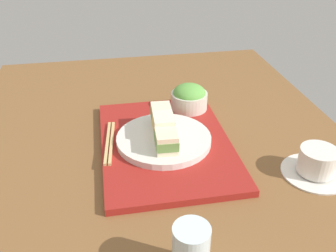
{
  "coord_description": "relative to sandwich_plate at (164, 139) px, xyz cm",
  "views": [
    {
      "loc": [
        71.25,
        -11.81,
        52.42
      ],
      "look_at": [
        -6.55,
        2.29,
        5.0
      ],
      "focal_mm": 39.67,
      "sensor_mm": 36.0,
      "label": 1
    }
  ],
  "objects": [
    {
      "name": "ground_plane",
      "position": [
        4.56,
        -0.87,
        -4.02
      ],
      "size": [
        140.0,
        100.0,
        3.0
      ],
      "primitive_type": "cube",
      "color": "brown"
    },
    {
      "name": "drinking_glass",
      "position": [
        36.7,
        -1.9,
        2.41
      ],
      "size": [
        6.11,
        6.11,
        9.86
      ],
      "primitive_type": "cylinder",
      "color": "silver",
      "rests_on": "ground_plane"
    },
    {
      "name": "sandwich_middle",
      "position": [
        -0.0,
        0.0,
        3.66
      ],
      "size": [
        7.07,
        5.37,
        5.69
      ],
      "color": "#EFE5C1",
      "rests_on": "sandwich_plate"
    },
    {
      "name": "sandwich_near",
      "position": [
        -5.43,
        0.33,
        3.5
      ],
      "size": [
        6.83,
        5.37,
        5.37
      ],
      "color": "beige",
      "rests_on": "sandwich_plate"
    },
    {
      "name": "serving_tray",
      "position": [
        -0.42,
        0.53,
        -1.67
      ],
      "size": [
        44.08,
        31.61,
        1.71
      ],
      "primitive_type": "cube",
      "color": "maroon",
      "rests_on": "ground_plane"
    },
    {
      "name": "chopsticks_pair",
      "position": [
        -1.73,
        -13.26,
        -0.47
      ],
      "size": [
        18.58,
        3.58,
        0.7
      ],
      "color": "tan",
      "rests_on": "serving_tray"
    },
    {
      "name": "sandwich_far",
      "position": [
        5.43,
        -0.33,
        3.16
      ],
      "size": [
        6.95,
        5.41,
        4.69
      ],
      "color": "beige",
      "rests_on": "sandwich_plate"
    },
    {
      "name": "salad_bowl",
      "position": [
        -16.26,
        10.13,
        2.66
      ],
      "size": [
        10.41,
        10.41,
        7.32
      ],
      "color": "beige",
      "rests_on": "serving_tray"
    },
    {
      "name": "sandwich_plate",
      "position": [
        0.0,
        0.0,
        0.0
      ],
      "size": [
        23.37,
        23.37,
        1.64
      ],
      "primitive_type": "cylinder",
      "color": "silver",
      "rests_on": "serving_tray"
    },
    {
      "name": "coffee_cup",
      "position": [
        16.38,
        31.87,
        0.27
      ],
      "size": [
        14.91,
        14.91,
        6.49
      ],
      "color": "silver",
      "rests_on": "ground_plane"
    }
  ]
}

